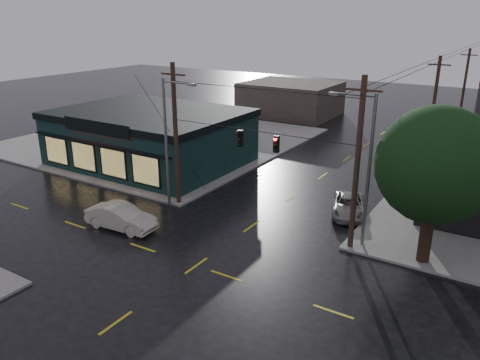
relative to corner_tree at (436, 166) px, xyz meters
The scene contains 15 objects.
ground_plane 13.86m from the corner_tree, 146.35° to the right, with size 160.00×160.00×0.00m, color black.
sidewalk_nw 33.64m from the corner_tree, 156.92° to the left, with size 28.00×28.00×0.15m, color gray.
pizza_shop 26.39m from the corner_tree, 166.89° to the left, with size 16.30×12.34×4.90m.
corner_tree is the anchor object (origin of this frame).
utility_pole_nw 17.95m from the corner_tree, behind, with size 2.00×0.32×10.15m, color black, non-canonical shape.
utility_pole_ne 7.00m from the corner_tree, behind, with size 2.00×0.32×10.15m, color black, non-canonical shape.
utility_pole_far_a 22.13m from the corner_tree, 100.82° to the left, with size 2.00×0.32×9.65m, color black, non-canonical shape.
utility_pole_far_b 41.59m from the corner_tree, 95.59° to the left, with size 2.00×0.32×9.15m, color black, non-canonical shape.
utility_pole_far_c 61.40m from the corner_tree, 93.77° to the left, with size 2.00×0.32×9.15m, color black, non-canonical shape.
span_signal_assembly 10.43m from the corner_tree, behind, with size 13.00×0.48×1.23m.
streetlight_nw 18.27m from the corner_tree, behind, with size 5.40×0.30×9.15m, color slate, non-canonical shape.
streetlight_ne 6.71m from the corner_tree, behind, with size 5.40×0.30×9.15m, color slate, non-canonical shape.
bg_building_west 41.26m from the corner_tree, 126.61° to the left, with size 12.00×10.00×4.40m, color #393129.
sedan_cream 19.06m from the corner_tree, 161.86° to the right, with size 1.68×4.83×1.59m, color #BCB7A5.
suv_silver 8.84m from the corner_tree, 143.86° to the left, with size 2.13×4.61×1.28m, color gray.
Camera 1 is at (14.14, -18.02, 13.13)m, focal length 35.00 mm.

